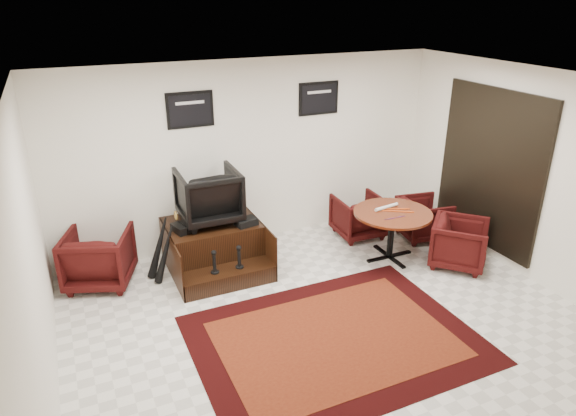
% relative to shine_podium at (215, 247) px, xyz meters
% --- Properties ---
extents(ground, '(6.00, 6.00, 0.00)m').
position_rel_shine_podium_xyz_m(ground, '(0.85, -1.84, -0.31)').
color(ground, white).
rests_on(ground, ground).
extents(room_shell, '(6.02, 5.02, 2.81)m').
position_rel_shine_podium_xyz_m(room_shell, '(1.26, -1.72, 1.48)').
color(room_shell, white).
rests_on(room_shell, ground).
extents(area_rug, '(3.14, 2.35, 0.01)m').
position_rel_shine_podium_xyz_m(area_rug, '(0.74, -2.20, -0.30)').
color(area_rug, black).
rests_on(area_rug, ground).
extents(shine_podium, '(1.29, 1.33, 0.66)m').
position_rel_shine_podium_xyz_m(shine_podium, '(0.00, 0.00, 0.00)').
color(shine_podium, black).
rests_on(shine_podium, ground).
extents(shine_chair, '(0.82, 0.77, 0.84)m').
position_rel_shine_podium_xyz_m(shine_chair, '(0.00, 0.14, 0.78)').
color(shine_chair, black).
rests_on(shine_chair, shine_podium).
extents(shoes_pair, '(0.29, 0.33, 0.11)m').
position_rel_shine_podium_xyz_m(shoes_pair, '(-0.44, -0.05, 0.41)').
color(shoes_pair, black).
rests_on(shoes_pair, shine_podium).
extents(polish_kit, '(0.32, 0.24, 0.10)m').
position_rel_shine_podium_xyz_m(polish_kit, '(0.41, -0.21, 0.41)').
color(polish_kit, black).
rests_on(polish_kit, shine_podium).
extents(umbrella_black, '(0.31, 0.12, 0.83)m').
position_rel_shine_podium_xyz_m(umbrella_black, '(-0.72, -0.12, 0.11)').
color(umbrella_black, black).
rests_on(umbrella_black, ground).
extents(umbrella_hooked, '(0.33, 0.13, 0.90)m').
position_rel_shine_podium_xyz_m(umbrella_hooked, '(-0.77, 0.05, 0.14)').
color(umbrella_hooked, black).
rests_on(umbrella_hooked, ground).
extents(armchair_side, '(1.03, 1.00, 0.84)m').
position_rel_shine_podium_xyz_m(armchair_side, '(-1.53, 0.20, 0.11)').
color(armchair_side, black).
rests_on(armchair_side, ground).
extents(meeting_table, '(1.13, 1.13, 0.74)m').
position_rel_shine_podium_xyz_m(meeting_table, '(2.44, -0.81, 0.34)').
color(meeting_table, '#4B1B0A').
rests_on(meeting_table, ground).
extents(table_chair_back, '(0.75, 0.71, 0.74)m').
position_rel_shine_podium_xyz_m(table_chair_back, '(2.41, 0.05, 0.06)').
color(table_chair_back, black).
rests_on(table_chair_back, ground).
extents(table_chair_window, '(0.75, 0.79, 0.71)m').
position_rel_shine_podium_xyz_m(table_chair_window, '(3.32, -0.44, 0.05)').
color(table_chair_window, black).
rests_on(table_chair_window, ground).
extents(table_chair_corner, '(1.01, 1.01, 0.76)m').
position_rel_shine_podium_xyz_m(table_chair_corner, '(3.20, -1.39, 0.07)').
color(table_chair_corner, black).
rests_on(table_chair_corner, ground).
extents(paper_roll, '(0.42, 0.11, 0.05)m').
position_rel_shine_podium_xyz_m(paper_roll, '(2.42, -0.66, 0.45)').
color(paper_roll, silver).
rests_on(paper_roll, meeting_table).
extents(table_clutter, '(0.56, 0.38, 0.01)m').
position_rel_shine_podium_xyz_m(table_clutter, '(2.48, -0.82, 0.44)').
color(table_clutter, '#EC4B0D').
rests_on(table_clutter, meeting_table).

